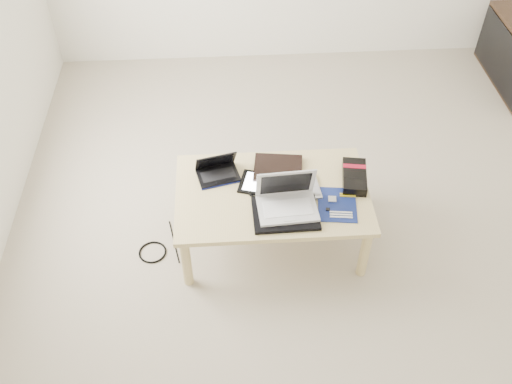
{
  "coord_description": "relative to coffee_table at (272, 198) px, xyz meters",
  "views": [
    {
      "loc": [
        -0.62,
        -2.35,
        2.7
      ],
      "look_at": [
        -0.47,
        -0.09,
        0.41
      ],
      "focal_mm": 40.0,
      "sensor_mm": 36.0,
      "label": 1
    }
  ],
  "objects": [
    {
      "name": "floor_cable_coil",
      "position": [
        -0.72,
        -0.07,
        -0.35
      ],
      "size": [
        0.2,
        0.2,
        0.01
      ],
      "primitive_type": "torus",
      "rotation": [
        0.0,
        0.0,
        -0.22
      ],
      "color": "black",
      "rests_on": "ground"
    },
    {
      "name": "tablet",
      "position": [
        -0.06,
        0.07,
        0.06
      ],
      "size": [
        0.29,
        0.25,
        0.01
      ],
      "color": "black",
      "rests_on": "coffee_table"
    },
    {
      "name": "cable_coil",
      "position": [
        -0.08,
        0.01,
        0.06
      ],
      "size": [
        0.14,
        0.14,
        0.01
      ],
      "primitive_type": "torus",
      "rotation": [
        0.0,
        0.0,
        -0.25
      ],
      "color": "black",
      "rests_on": "coffee_table"
    },
    {
      "name": "neoprene_sleeve",
      "position": [
        0.06,
        -0.18,
        0.06
      ],
      "size": [
        0.36,
        0.27,
        0.02
      ],
      "primitive_type": "cube",
      "rotation": [
        0.0,
        0.0,
        0.02
      ],
      "color": "black",
      "rests_on": "coffee_table"
    },
    {
      "name": "ground",
      "position": [
        0.38,
        0.09,
        -0.35
      ],
      "size": [
        4.0,
        4.0,
        0.0
      ],
      "primitive_type": "plane",
      "color": "#B9AF96",
      "rests_on": "ground"
    },
    {
      "name": "netbook",
      "position": [
        -0.31,
        0.16,
        0.08
      ],
      "size": [
        0.27,
        0.22,
        0.16
      ],
      "color": "black",
      "rests_on": "coffee_table"
    },
    {
      "name": "white_laptop",
      "position": [
        0.07,
        -0.13,
        0.12
      ],
      "size": [
        0.34,
        0.25,
        0.23
      ],
      "color": "silver",
      "rests_on": "neoprene_sleeve"
    },
    {
      "name": "book",
      "position": [
        0.05,
        0.18,
        0.06
      ],
      "size": [
        0.31,
        0.27,
        0.03
      ],
      "color": "black",
      "rests_on": "coffee_table"
    },
    {
      "name": "coffee_table",
      "position": [
        0.0,
        0.0,
        0.0
      ],
      "size": [
        1.1,
        0.7,
        0.4
      ],
      "color": "tan",
      "rests_on": "ground"
    },
    {
      "name": "motherboard",
      "position": [
        0.35,
        -0.12,
        0.05
      ],
      "size": [
        0.24,
        0.29,
        0.01
      ],
      "color": "#0C1E51",
      "rests_on": "coffee_table"
    },
    {
      "name": "floor_cable_trail",
      "position": [
        -0.6,
        0.01,
        -0.35
      ],
      "size": [
        0.08,
        0.33,
        0.01
      ],
      "primitive_type": "cylinder",
      "rotation": [
        1.57,
        0.0,
        0.21
      ],
      "color": "black",
      "rests_on": "ground"
    },
    {
      "name": "remote",
      "position": [
        0.25,
        0.02,
        0.06
      ],
      "size": [
        0.06,
        0.21,
        0.02
      ],
      "color": "#A9A9AE",
      "rests_on": "coffee_table"
    },
    {
      "name": "gpu_box",
      "position": [
        0.48,
        0.07,
        0.08
      ],
      "size": [
        0.18,
        0.29,
        0.06
      ],
      "color": "black",
      "rests_on": "coffee_table"
    }
  ]
}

